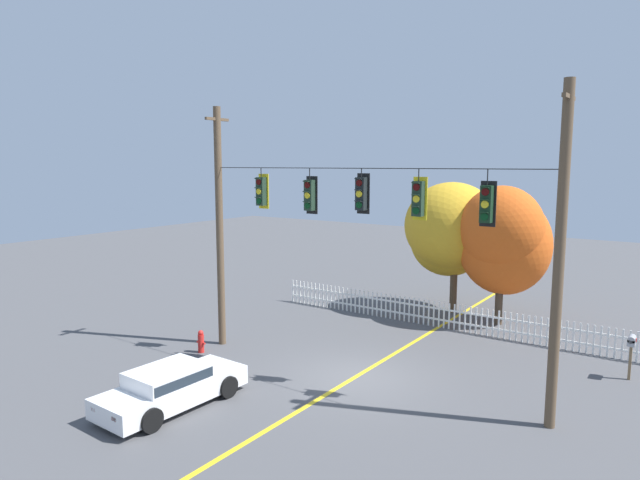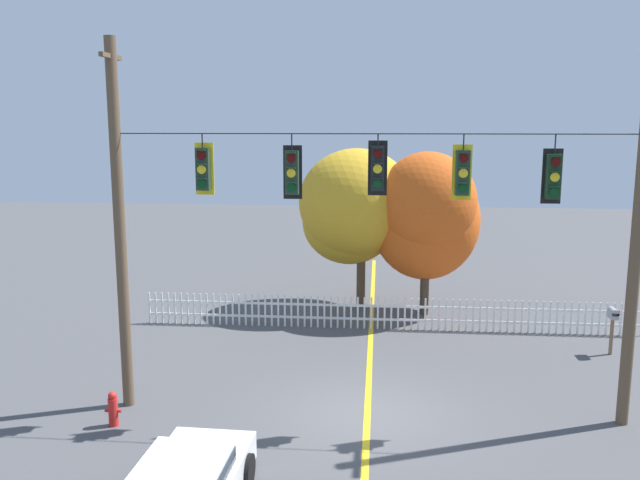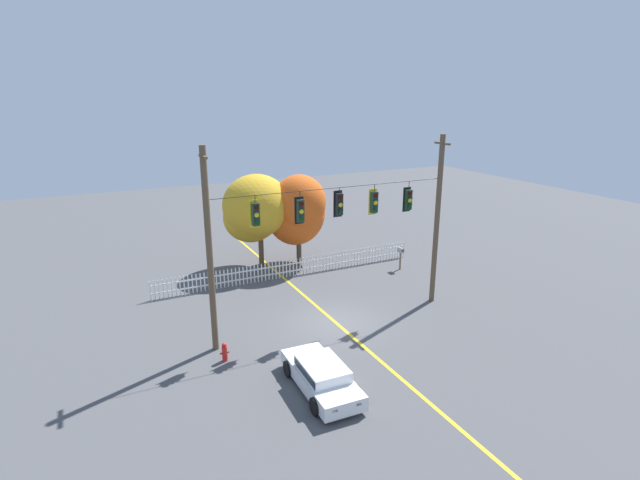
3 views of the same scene
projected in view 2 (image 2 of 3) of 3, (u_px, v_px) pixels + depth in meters
The scene contains 13 objects.
ground at pixel (367, 413), 15.93m from camera, with size 80.00×80.00×0.00m, color #4C4C4F.
lane_centerline_stripe at pixel (367, 413), 15.93m from camera, with size 0.16×36.00×0.01m, color gold.
signal_support_span at pixel (370, 229), 15.16m from camera, with size 12.01×1.10×8.78m.
traffic_signal_northbound_primary at pixel (203, 169), 15.27m from camera, with size 0.43×0.38×1.41m.
traffic_signal_eastbound_side at pixel (292, 172), 15.10m from camera, with size 0.43×0.38×1.48m.
traffic_signal_southbound_primary at pixel (378, 168), 14.91m from camera, with size 0.43×0.38×1.38m.
traffic_signal_westbound_side at pixel (462, 173), 14.76m from camera, with size 0.43×0.38×1.47m.
traffic_signal_northbound_secondary at pixel (553, 176), 14.60m from camera, with size 0.43×0.38×1.53m.
white_picket_fence at pixel (388, 313), 22.34m from camera, with size 16.49×0.06×1.09m.
autumn_maple_near_fence at pixel (355, 205), 24.61m from camera, with size 4.24×4.15×5.94m.
autumn_maple_mid at pixel (426, 213), 23.68m from camera, with size 3.89×3.66×5.87m.
fire_hydrant at pixel (113, 409), 15.24m from camera, with size 0.38×0.22×0.82m.
roadside_mailbox at pixel (613, 317), 19.78m from camera, with size 0.25×0.44×1.43m.
Camera 2 is at (0.20, -15.01, 6.86)m, focal length 37.45 mm.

